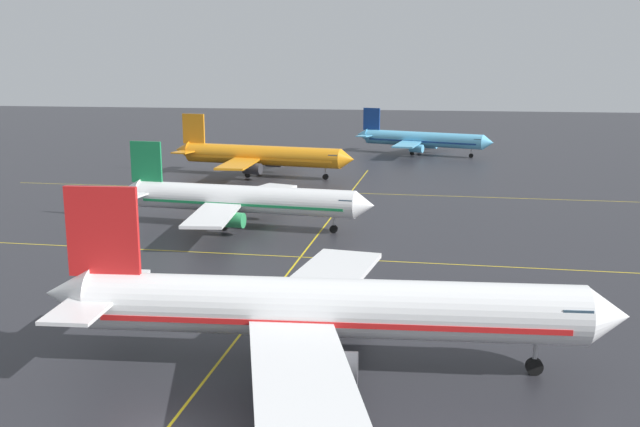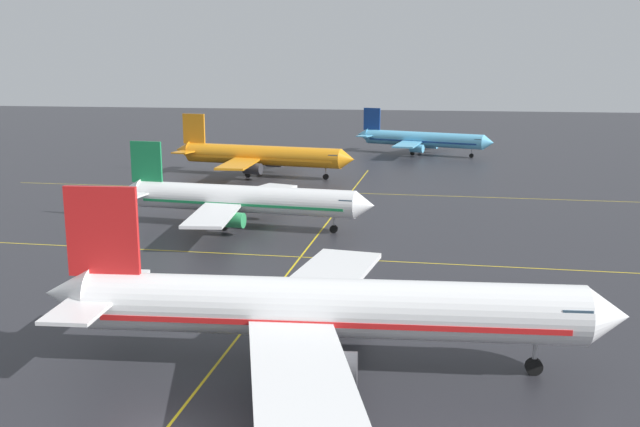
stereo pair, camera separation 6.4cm
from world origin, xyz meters
name	(u,v)px [view 1 (the left image)]	position (x,y,z in m)	size (l,w,h in m)	color
airliner_front_gate	(324,308)	(7.35, 10.40, 4.22)	(39.81, 34.21, 12.37)	white
airliner_second_row	(241,199)	(-10.45, 50.74, 3.65)	(34.45, 29.59, 10.70)	white
airliner_third_row	(260,156)	(-19.13, 92.86, 3.88)	(36.45, 31.08, 11.35)	orange
airliner_far_left_stand	(421,139)	(9.43, 131.29, 3.58)	(32.81, 28.07, 10.48)	#5BB7E5
taxiway_markings	(300,257)	(0.00, 37.95, 0.00)	(118.49, 131.82, 0.01)	yellow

